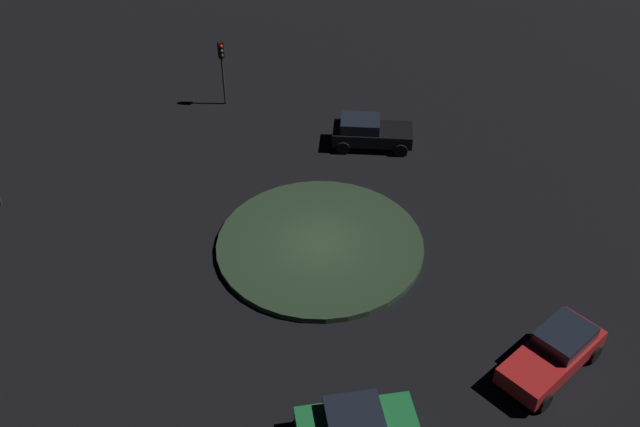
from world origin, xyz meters
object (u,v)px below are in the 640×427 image
car_black (369,132)px  traffic_light_southwest (222,61)px  car_green (356,426)px  car_red (554,353)px

car_black → traffic_light_southwest: size_ratio=1.11×
car_black → traffic_light_southwest: traffic_light_southwest is taller
car_green → car_red: bearing=-166.4°
traffic_light_southwest → car_green: bearing=-7.0°
traffic_light_southwest → car_black: bearing=38.5°
car_green → traffic_light_southwest: size_ratio=1.16×
car_black → car_red: (13.66, 8.00, 0.01)m
car_black → car_green: car_black is taller
car_black → traffic_light_southwest: (-2.97, -8.40, 1.88)m
car_green → traffic_light_southwest: 22.98m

